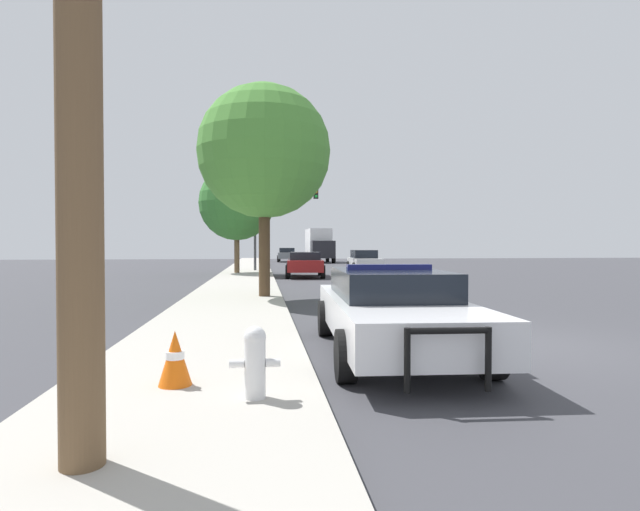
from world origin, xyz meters
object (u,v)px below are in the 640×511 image
(car_background_distant, at_px, (287,254))
(box_truck, at_px, (319,245))
(tree_sidewalk_near, at_px, (264,152))
(police_car, at_px, (391,308))
(car_background_oncoming, at_px, (364,261))
(tree_sidewalk_mid, at_px, (237,203))
(fire_hydrant, at_px, (255,360))
(traffic_light, at_px, (280,208))
(traffic_cone, at_px, (175,358))
(car_background_midblock, at_px, (305,263))

(car_background_distant, xyz_separation_m, box_truck, (3.14, -1.62, 1.01))
(box_truck, bearing_deg, tree_sidewalk_near, 79.64)
(police_car, height_order, car_background_distant, car_background_distant)
(car_background_oncoming, xyz_separation_m, box_truck, (-0.67, 18.95, 1.04))
(box_truck, bearing_deg, tree_sidewalk_mid, 69.93)
(box_truck, relative_size, tree_sidewalk_near, 1.01)
(police_car, bearing_deg, car_background_oncoming, -98.02)
(fire_hydrant, bearing_deg, traffic_light, 87.25)
(fire_hydrant, height_order, tree_sidewalk_mid, tree_sidewalk_mid)
(tree_sidewalk_near, height_order, tree_sidewalk_mid, tree_sidewalk_near)
(box_truck, relative_size, traffic_cone, 10.64)
(fire_hydrant, bearing_deg, tree_sidewalk_near, 89.00)
(traffic_light, distance_m, traffic_cone, 26.65)
(fire_hydrant, distance_m, tree_sidewalk_near, 11.28)
(car_background_midblock, distance_m, traffic_cone, 21.30)
(traffic_cone, bearing_deg, box_truck, 81.19)
(tree_sidewalk_mid, bearing_deg, car_background_oncoming, 13.35)
(tree_sidewalk_near, height_order, traffic_cone, tree_sidewalk_near)
(fire_hydrant, distance_m, traffic_cone, 1.09)
(police_car, bearing_deg, tree_sidewalk_near, -73.28)
(car_background_oncoming, bearing_deg, fire_hydrant, 78.09)
(traffic_light, bearing_deg, police_car, -87.98)
(police_car, xyz_separation_m, box_truck, (3.83, 42.39, 1.07))
(traffic_light, relative_size, box_truck, 0.85)
(car_background_distant, xyz_separation_m, car_background_midblock, (-0.38, -24.95, -0.04))
(traffic_light, xyz_separation_m, tree_sidewalk_near, (-1.11, -16.38, 0.51))
(fire_hydrant, bearing_deg, car_background_distant, 86.53)
(traffic_cone, bearing_deg, tree_sidewalk_near, 83.72)
(box_truck, bearing_deg, car_background_distant, -28.03)
(car_background_oncoming, distance_m, tree_sidewalk_mid, 8.85)
(car_background_oncoming, distance_m, car_background_midblock, 6.07)
(car_background_midblock, distance_m, box_truck, 23.63)
(fire_hydrant, xyz_separation_m, tree_sidewalk_mid, (-1.30, 24.13, 3.65))
(box_truck, bearing_deg, traffic_light, 74.65)
(car_background_distant, relative_size, traffic_cone, 6.52)
(tree_sidewalk_mid, relative_size, traffic_cone, 9.98)
(police_car, height_order, tree_sidewalk_mid, tree_sidewalk_mid)
(traffic_light, bearing_deg, fire_hydrant, -92.75)
(car_background_distant, bearing_deg, fire_hydrant, -89.07)
(car_background_oncoming, distance_m, traffic_cone, 26.52)
(box_truck, distance_m, tree_sidewalk_near, 35.05)
(box_truck, bearing_deg, police_car, 84.01)
(fire_hydrant, relative_size, car_background_midblock, 0.17)
(police_car, height_order, car_background_oncoming, car_background_oncoming)
(car_background_distant, height_order, tree_sidewalk_mid, tree_sidewalk_mid)
(car_background_distant, xyz_separation_m, car_background_oncoming, (3.81, -20.57, -0.03))
(fire_hydrant, height_order, car_background_oncoming, car_background_oncoming)
(traffic_light, height_order, car_background_midblock, traffic_light)
(tree_sidewalk_near, bearing_deg, car_background_midblock, 78.50)
(box_truck, height_order, traffic_cone, box_truck)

